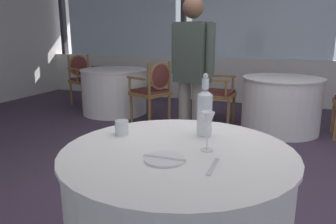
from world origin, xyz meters
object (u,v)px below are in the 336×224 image
dining_chair_0_0 (154,87)px  side_plate (165,159)px  wine_glass (208,123)px  dining_chair_0_1 (83,75)px  diner_person_1 (192,69)px  water_tumbler (122,127)px  dining_chair_1_1 (212,85)px  water_bottle (205,111)px

dining_chair_0_0 → side_plate: bearing=137.6°
wine_glass → dining_chair_0_1: size_ratio=0.20×
dining_chair_0_1 → diner_person_1: bearing=-10.8°
side_plate → dining_chair_0_1: (-3.10, 3.70, -0.19)m
water_tumbler → dining_chair_0_1: 4.39m
side_plate → dining_chair_0_1: size_ratio=0.20×
dining_chair_0_1 → water_tumbler: bearing=-28.1°
water_tumbler → diner_person_1: 1.64m
dining_chair_0_1 → side_plate: bearing=-26.8°
water_tumbler → dining_chair_1_1: size_ratio=0.08×
dining_chair_0_0 → diner_person_1: diner_person_1 is taller
water_tumbler → dining_chair_0_1: bearing=128.5°
water_tumbler → dining_chair_1_1: dining_chair_1_1 is taller
dining_chair_1_1 → diner_person_1: diner_person_1 is taller
dining_chair_1_1 → water_bottle: bearing=-76.9°
side_plate → water_bottle: bearing=80.4°
wine_glass → dining_chair_0_0: (-1.47, 2.75, -0.33)m
dining_chair_0_0 → dining_chair_0_1: 1.93m
water_bottle → dining_chair_0_0: bearing=119.0°
side_plate → wine_glass: size_ratio=0.97×
dining_chair_0_1 → dining_chair_1_1: 2.60m
water_tumbler → dining_chair_0_1: size_ratio=0.08×
side_plate → water_tumbler: bearing=143.4°
dining_chair_0_1 → diner_person_1: diner_person_1 is taller
side_plate → dining_chair_0_0: 3.23m
water_tumbler → dining_chair_0_0: 2.84m
side_plate → dining_chair_1_1: (-0.54, 3.24, -0.16)m
dining_chair_0_1 → dining_chair_1_1: (2.56, -0.46, 0.02)m
side_plate → wine_glass: (0.15, 0.19, 0.13)m
dining_chair_0_0 → diner_person_1: 1.41m
dining_chair_0_0 → dining_chair_0_1: (-1.77, 0.76, 0.01)m
water_bottle → dining_chair_1_1: water_bottle is taller
dining_chair_1_1 → diner_person_1: (0.09, -1.33, 0.36)m
water_bottle → dining_chair_0_1: 4.57m
side_plate → wine_glass: 0.27m
wine_glass → dining_chair_0_0: 3.13m
dining_chair_1_1 → dining_chair_0_0: bearing=-158.2°
water_tumbler → dining_chair_1_1: 2.98m
dining_chair_0_0 → dining_chair_1_1: size_ratio=0.92×
water_bottle → dining_chair_1_1: size_ratio=0.35×
water_bottle → water_tumbler: (-0.44, -0.15, -0.10)m
wine_glass → dining_chair_0_1: dining_chair_0_1 is taller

